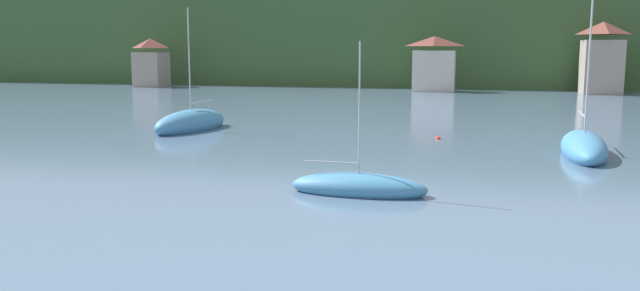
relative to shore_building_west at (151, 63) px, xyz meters
name	(u,v)px	position (x,y,z in m)	size (l,w,h in m)	color
wooded_hillside	(536,45)	(58.96, 39.86, 2.78)	(352.00, 59.98, 29.19)	#38562D
shore_building_west	(151,63)	(0.00, 0.00, 0.00)	(4.53, 4.39, 7.33)	gray
shore_building_westcentral	(434,65)	(42.90, -0.16, 0.08)	(5.89, 4.05, 7.50)	beige
shore_building_central	(602,59)	(64.35, 0.77, 0.95)	(4.96, 6.00, 9.29)	gray
sailboat_far_1	(191,124)	(28.90, -47.21, -3.08)	(3.88, 8.15, 9.39)	teal
sailboat_far_5	(584,148)	(55.14, -52.00, -3.14)	(2.74, 8.59, 11.67)	teal
sailboat_mid_7	(359,187)	(44.68, -64.64, -3.28)	(5.75, 2.01, 6.60)	teal
mooring_buoy_near	(438,139)	(46.76, -47.49, -3.56)	(0.38, 0.38, 0.38)	red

